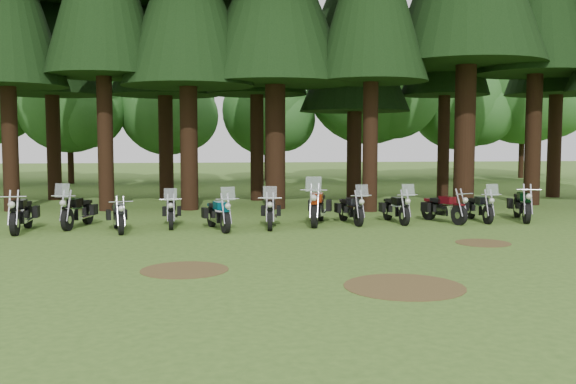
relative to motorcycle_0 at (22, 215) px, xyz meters
name	(u,v)px	position (x,y,z in m)	size (l,w,h in m)	color
ground	(314,250)	(7.86, -4.12, -0.48)	(120.00, 120.00, 0.00)	#3D6121
pine_back_4	(355,13)	(11.90, 9.13, 7.77)	(4.94, 4.94, 13.78)	black
decid_2	(74,101)	(-2.57, 20.66, 4.47)	(6.72, 6.53, 8.40)	black
decid_3	(171,109)	(3.15, 21.01, 4.03)	(6.12, 5.95, 7.65)	black
decid_4	(271,113)	(9.44, 22.20, 3.89)	(5.93, 5.76, 7.41)	black
decid_5	(376,84)	(16.16, 21.59, 5.75)	(8.45, 8.21, 10.56)	black
decid_6	(464,102)	(22.72, 22.89, 4.72)	(7.06, 6.86, 8.82)	black
decid_7	(530,87)	(27.32, 22.71, 5.74)	(8.44, 8.20, 10.55)	black
dirt_patch_0	(185,270)	(4.86, -6.12, -0.48)	(1.80, 1.80, 0.01)	#4C3D1E
dirt_patch_1	(483,243)	(12.36, -3.62, -0.48)	(1.40, 1.40, 0.01)	#4C3D1E
dirt_patch_2	(404,286)	(8.86, -8.12, -0.48)	(2.20, 2.20, 0.01)	#4C3D1E
motorcycle_0	(22,215)	(0.00, 0.00, 0.00)	(0.37, 2.33, 0.95)	black
motorcycle_1	(78,212)	(1.43, 0.73, -0.01)	(0.72, 2.24, 1.41)	black
motorcycle_2	(118,217)	(2.77, -0.33, -0.07)	(0.56, 1.98, 0.81)	black
motorcycle_3	(171,213)	(4.24, 0.50, -0.06)	(0.37, 1.98, 1.25)	black
motorcycle_4	(218,215)	(5.65, -0.36, -0.03)	(0.81, 2.12, 1.34)	black
motorcycle_5	(271,213)	(7.22, -0.03, -0.04)	(0.52, 2.12, 1.33)	black
motorcycle_6	(318,208)	(8.76, 0.51, 0.04)	(0.98, 2.48, 1.57)	black
motorcycle_7	(351,210)	(9.83, 0.56, -0.05)	(0.52, 2.09, 1.31)	black
motorcycle_8	(396,209)	(11.30, 0.56, -0.04)	(0.47, 2.09, 1.31)	black
motorcycle_9	(443,209)	(12.84, 0.47, -0.05)	(0.82, 2.02, 0.85)	black
motorcycle_10	(479,208)	(14.10, 0.60, -0.05)	(0.38, 2.04, 1.29)	black
motorcycle_11	(522,206)	(15.58, 0.63, 0.00)	(0.81, 2.26, 0.94)	black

